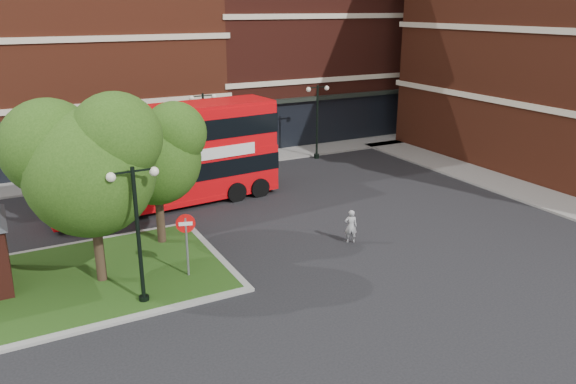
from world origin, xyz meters
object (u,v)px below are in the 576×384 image
woman (351,226)px  car_white (230,160)px  car_silver (110,168)px  bus (165,150)px

woman → car_white: woman is taller
car_silver → woman: bearing=-151.8°
woman → car_silver: size_ratio=0.35×
woman → car_silver: (-7.47, 14.68, -0.02)m
bus → woman: size_ratio=7.96×
car_silver → car_white: size_ratio=1.05×
bus → woman: bus is taller
bus → car_silver: bearing=101.2°
woman → car_white: size_ratio=0.37×
bus → car_silver: size_ratio=2.80×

